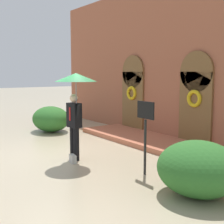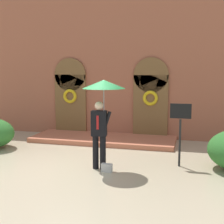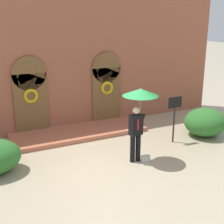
# 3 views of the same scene
# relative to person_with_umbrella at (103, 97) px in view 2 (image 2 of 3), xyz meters

# --- Properties ---
(ground_plane) EXTENTS (80.00, 80.00, 0.00)m
(ground_plane) POSITION_rel_person_with_umbrella_xyz_m (-0.88, -0.00, -1.91)
(ground_plane) COLOR tan
(building_facade) EXTENTS (14.00, 2.30, 5.60)m
(building_facade) POSITION_rel_person_with_umbrella_xyz_m (-0.88, 4.15, 0.77)
(building_facade) COLOR #9E563D
(building_facade) RESTS_ON ground
(person_with_umbrella) EXTENTS (1.10, 1.10, 2.36)m
(person_with_umbrella) POSITION_rel_person_with_umbrella_xyz_m (0.00, 0.00, 0.00)
(person_with_umbrella) COLOR black
(person_with_umbrella) RESTS_ON ground
(handbag) EXTENTS (0.29, 0.16, 0.22)m
(handbag) POSITION_rel_person_with_umbrella_xyz_m (0.16, -0.20, -1.80)
(handbag) COLOR #B7B7B2
(handbag) RESTS_ON ground
(sign_post) EXTENTS (0.56, 0.06, 1.72)m
(sign_post) POSITION_rel_person_with_umbrella_xyz_m (1.95, 0.76, -0.75)
(sign_post) COLOR black
(sign_post) RESTS_ON ground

